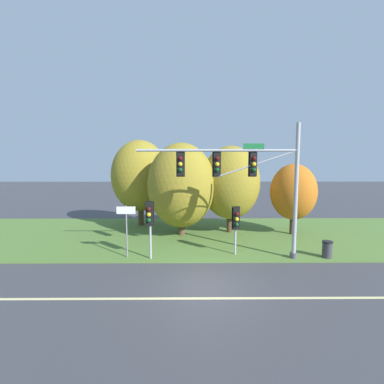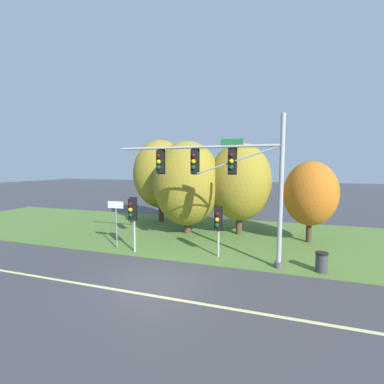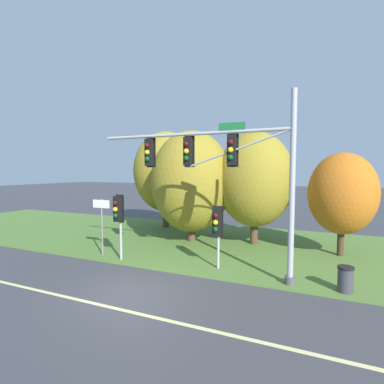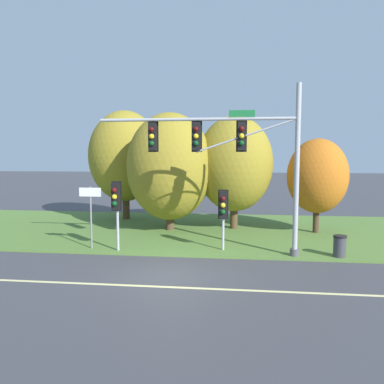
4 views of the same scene
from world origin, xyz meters
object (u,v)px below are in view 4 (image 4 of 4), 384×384
at_px(tree_nearest_road, 125,156).
at_px(tree_behind_signpost, 234,164).
at_px(tree_left_of_mast, 170,167).
at_px(route_sign_post, 91,207).
at_px(tree_mid_verge, 317,176).
at_px(trash_bin, 340,246).
at_px(pedestrian_signal_near_kerb, 223,208).
at_px(traffic_signal_mast, 233,149).
at_px(pedestrian_signal_further_along, 116,201).

bearing_deg(tree_nearest_road, tree_behind_signpost, -18.79).
xyz_separation_m(tree_nearest_road, tree_behind_signpost, (7.32, -2.49, -0.43)).
distance_m(tree_left_of_mast, tree_behind_signpost, 3.79).
relative_size(route_sign_post, tree_behind_signpost, 0.44).
distance_m(tree_mid_verge, trash_bin, 5.74).
height_order(pedestrian_signal_near_kerb, tree_left_of_mast, tree_left_of_mast).
bearing_deg(tree_left_of_mast, pedestrian_signal_near_kerb, -54.15).
relative_size(traffic_signal_mast, tree_mid_verge, 1.67).
height_order(traffic_signal_mast, pedestrian_signal_near_kerb, traffic_signal_mast).
relative_size(pedestrian_signal_further_along, route_sign_post, 1.10).
height_order(pedestrian_signal_near_kerb, trash_bin, pedestrian_signal_near_kerb).
bearing_deg(pedestrian_signal_near_kerb, tree_nearest_road, 131.41).
relative_size(pedestrian_signal_further_along, tree_nearest_road, 0.44).
distance_m(pedestrian_signal_near_kerb, tree_mid_verge, 6.95).
relative_size(tree_nearest_road, tree_left_of_mast, 1.08).
bearing_deg(tree_left_of_mast, tree_mid_verge, 1.03).
relative_size(traffic_signal_mast, tree_nearest_road, 1.20).
bearing_deg(tree_left_of_mast, route_sign_post, -121.12).
height_order(tree_left_of_mast, trash_bin, tree_left_of_mast).
distance_m(pedestrian_signal_further_along, tree_mid_verge, 11.18).
bearing_deg(tree_mid_verge, tree_nearest_road, 165.18).
height_order(route_sign_post, tree_nearest_road, tree_nearest_road).
distance_m(traffic_signal_mast, pedestrian_signal_further_along, 5.68).
bearing_deg(tree_mid_verge, pedestrian_signal_near_kerb, -137.47).
distance_m(tree_left_of_mast, trash_bin, 10.11).
bearing_deg(pedestrian_signal_near_kerb, route_sign_post, -177.35).
height_order(tree_behind_signpost, trash_bin, tree_behind_signpost).
height_order(pedestrian_signal_further_along, tree_behind_signpost, tree_behind_signpost).
distance_m(route_sign_post, tree_behind_signpost, 8.82).
relative_size(tree_left_of_mast, tree_behind_signpost, 1.02).
xyz_separation_m(pedestrian_signal_near_kerb, pedestrian_signal_further_along, (-4.76, -0.67, 0.33)).
height_order(tree_left_of_mast, tree_behind_signpost, tree_left_of_mast).
bearing_deg(tree_behind_signpost, pedestrian_signal_further_along, -131.27).
relative_size(traffic_signal_mast, tree_left_of_mast, 1.30).
height_order(pedestrian_signal_further_along, trash_bin, pedestrian_signal_further_along).
distance_m(tree_nearest_road, trash_bin, 14.91).
distance_m(route_sign_post, tree_mid_verge, 12.25).
xyz_separation_m(traffic_signal_mast, trash_bin, (4.57, 0.05, -4.12)).
relative_size(tree_behind_signpost, trash_bin, 7.11).
bearing_deg(tree_nearest_road, pedestrian_signal_further_along, -76.07).
relative_size(pedestrian_signal_near_kerb, trash_bin, 3.00).
xyz_separation_m(traffic_signal_mast, tree_left_of_mast, (-3.67, 4.97, -0.93)).
distance_m(pedestrian_signal_further_along, trash_bin, 9.94).
bearing_deg(pedestrian_signal_further_along, route_sign_post, 164.08).
relative_size(traffic_signal_mast, trash_bin, 9.42).
xyz_separation_m(tree_left_of_mast, tree_mid_verge, (8.28, 0.15, -0.50)).
bearing_deg(tree_nearest_road, tree_mid_verge, -14.82).
bearing_deg(trash_bin, tree_left_of_mast, 149.17).
bearing_deg(pedestrian_signal_near_kerb, trash_bin, -5.02).
height_order(traffic_signal_mast, tree_mid_verge, traffic_signal_mast).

